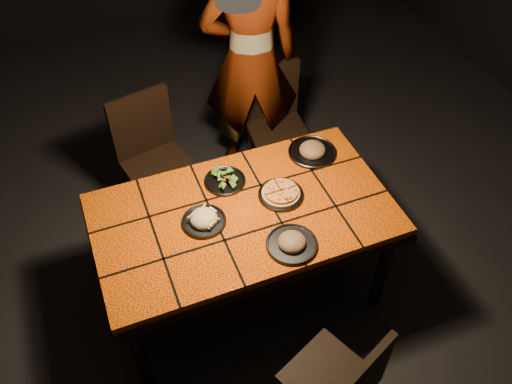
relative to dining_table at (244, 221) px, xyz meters
name	(u,v)px	position (x,y,z in m)	size (l,w,h in m)	color
room_shell	(240,97)	(0.00, 0.00, 0.83)	(6.04, 7.04, 3.08)	black
dining_table	(244,221)	(0.00, 0.00, 0.00)	(1.62, 0.92, 0.75)	#E55507
chair_near	(342,382)	(0.14, -0.94, -0.20)	(0.49, 0.49, 0.82)	black
chair_far_left	(151,151)	(-0.31, 0.91, -0.14)	(0.49, 0.49, 0.92)	black
chair_far_right	(275,116)	(0.60, 0.97, -0.16)	(0.43, 0.43, 0.88)	black
diner	(251,60)	(0.48, 1.12, 0.24)	(0.67, 0.44, 1.83)	brown
plate_pizza	(281,194)	(0.23, 0.03, 0.10)	(0.25, 0.25, 0.04)	#39393E
plate_pasta	(204,220)	(-0.22, 0.00, 0.10)	(0.24, 0.24, 0.08)	#39393E
plate_salad	(225,179)	(-0.02, 0.25, 0.10)	(0.24, 0.24, 0.07)	#39393E
plate_mushroom_a	(292,242)	(0.15, -0.31, 0.10)	(0.27, 0.27, 0.09)	#39393E
plate_mushroom_b	(312,150)	(0.55, 0.29, 0.10)	(0.29, 0.29, 0.09)	#39393E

